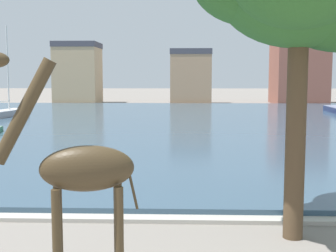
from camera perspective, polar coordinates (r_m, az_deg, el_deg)
harbor_water at (r=38.56m, az=2.75°, el=0.46°), size 90.26×51.69×0.28m
quay_edge_coping at (r=12.89m, az=4.32°, el=-11.59°), size 90.26×0.50×0.12m
giraffe_statue at (r=8.06m, az=-11.04°, el=-5.87°), size 2.59×0.93×4.56m
sailboat_grey at (r=45.99m, az=-19.13°, el=1.48°), size 2.58×6.53×8.74m
townhouse_corner_house at (r=69.55m, az=-11.19°, el=6.52°), size 6.36×6.58×9.02m
townhouse_narrow_midrow at (r=67.18m, az=2.85°, el=6.20°), size 5.99×5.18×7.96m
townhouse_tall_gabled at (r=70.21m, az=16.04°, el=6.88°), size 7.50×7.65×10.19m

